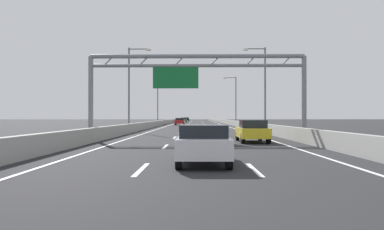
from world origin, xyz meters
TOP-DOWN VIEW (x-y plane):
  - ground_plane at (0.00, 100.00)m, footprint 260.00×260.00m
  - lane_dash_left_1 at (-1.80, 12.50)m, footprint 0.16×3.00m
  - lane_dash_left_2 at (-1.80, 21.50)m, footprint 0.16×3.00m
  - lane_dash_left_3 at (-1.80, 30.50)m, footprint 0.16×3.00m
  - lane_dash_left_4 at (-1.80, 39.50)m, footprint 0.16×3.00m
  - lane_dash_left_5 at (-1.80, 48.50)m, footprint 0.16×3.00m
  - lane_dash_left_6 at (-1.80, 57.50)m, footprint 0.16×3.00m
  - lane_dash_left_7 at (-1.80, 66.50)m, footprint 0.16×3.00m
  - lane_dash_left_8 at (-1.80, 75.50)m, footprint 0.16×3.00m
  - lane_dash_left_9 at (-1.80, 84.50)m, footprint 0.16×3.00m
  - lane_dash_left_10 at (-1.80, 93.50)m, footprint 0.16×3.00m
  - lane_dash_left_11 at (-1.80, 102.50)m, footprint 0.16×3.00m
  - lane_dash_left_12 at (-1.80, 111.50)m, footprint 0.16×3.00m
  - lane_dash_left_13 at (-1.80, 120.50)m, footprint 0.16×3.00m
  - lane_dash_left_14 at (-1.80, 129.50)m, footprint 0.16×3.00m
  - lane_dash_left_15 at (-1.80, 138.50)m, footprint 0.16×3.00m
  - lane_dash_left_16 at (-1.80, 147.50)m, footprint 0.16×3.00m
  - lane_dash_left_17 at (-1.80, 156.50)m, footprint 0.16×3.00m
  - lane_dash_right_1 at (1.80, 12.50)m, footprint 0.16×3.00m
  - lane_dash_right_2 at (1.80, 21.50)m, footprint 0.16×3.00m
  - lane_dash_right_3 at (1.80, 30.50)m, footprint 0.16×3.00m
  - lane_dash_right_4 at (1.80, 39.50)m, footprint 0.16×3.00m
  - lane_dash_right_5 at (1.80, 48.50)m, footprint 0.16×3.00m
  - lane_dash_right_6 at (1.80, 57.50)m, footprint 0.16×3.00m
  - lane_dash_right_7 at (1.80, 66.50)m, footprint 0.16×3.00m
  - lane_dash_right_8 at (1.80, 75.50)m, footprint 0.16×3.00m
  - lane_dash_right_9 at (1.80, 84.50)m, footprint 0.16×3.00m
  - lane_dash_right_10 at (1.80, 93.50)m, footprint 0.16×3.00m
  - lane_dash_right_11 at (1.80, 102.50)m, footprint 0.16×3.00m
  - lane_dash_right_12 at (1.80, 111.50)m, footprint 0.16×3.00m
  - lane_dash_right_13 at (1.80, 120.50)m, footprint 0.16×3.00m
  - lane_dash_right_14 at (1.80, 129.50)m, footprint 0.16×3.00m
  - lane_dash_right_15 at (1.80, 138.50)m, footprint 0.16×3.00m
  - lane_dash_right_16 at (1.80, 147.50)m, footprint 0.16×3.00m
  - lane_dash_right_17 at (1.80, 156.50)m, footprint 0.16×3.00m
  - edge_line_left at (-5.25, 88.00)m, footprint 0.16×176.00m
  - edge_line_right at (5.25, 88.00)m, footprint 0.16×176.00m
  - barrier_left at (-6.90, 110.00)m, footprint 0.45×220.00m
  - barrier_right at (6.90, 110.00)m, footprint 0.45×220.00m
  - sign_gantry at (-0.21, 28.36)m, footprint 16.29×0.36m
  - streetlamp_left_mid at (-7.47, 42.59)m, footprint 2.58×0.28m
  - streetlamp_right_mid at (7.47, 42.59)m, footprint 2.58×0.28m
  - streetlamp_left_far at (-7.47, 73.66)m, footprint 2.58×0.28m
  - streetlamp_right_far at (7.47, 73.66)m, footprint 2.58×0.28m
  - yellow_car at (3.63, 25.22)m, footprint 1.81×4.16m
  - red_car at (-3.43, 75.44)m, footprint 1.90×4.43m
  - black_car at (-3.67, 136.05)m, footprint 1.80×4.61m
  - white_car at (0.20, 14.01)m, footprint 1.82×4.25m
  - green_car at (-3.67, 106.00)m, footprint 1.72×4.16m

SIDE VIEW (x-z plane):
  - ground_plane at x=0.00m, z-range 0.00..0.00m
  - lane_dash_left_1 at x=-1.80m, z-range 0.00..0.01m
  - lane_dash_left_2 at x=-1.80m, z-range 0.00..0.01m
  - lane_dash_left_3 at x=-1.80m, z-range 0.00..0.01m
  - lane_dash_left_4 at x=-1.80m, z-range 0.00..0.01m
  - lane_dash_left_5 at x=-1.80m, z-range 0.00..0.01m
  - lane_dash_left_6 at x=-1.80m, z-range 0.00..0.01m
  - lane_dash_left_7 at x=-1.80m, z-range 0.00..0.01m
  - lane_dash_left_8 at x=-1.80m, z-range 0.00..0.01m
  - lane_dash_left_9 at x=-1.80m, z-range 0.00..0.01m
  - lane_dash_left_10 at x=-1.80m, z-range 0.00..0.01m
  - lane_dash_left_11 at x=-1.80m, z-range 0.00..0.01m
  - lane_dash_left_12 at x=-1.80m, z-range 0.00..0.01m
  - lane_dash_left_13 at x=-1.80m, z-range 0.00..0.01m
  - lane_dash_left_14 at x=-1.80m, z-range 0.00..0.01m
  - lane_dash_left_15 at x=-1.80m, z-range 0.00..0.01m
  - lane_dash_left_16 at x=-1.80m, z-range 0.00..0.01m
  - lane_dash_left_17 at x=-1.80m, z-range 0.00..0.01m
  - lane_dash_right_1 at x=1.80m, z-range 0.00..0.01m
  - lane_dash_right_2 at x=1.80m, z-range 0.00..0.01m
  - lane_dash_right_3 at x=1.80m, z-range 0.00..0.01m
  - lane_dash_right_4 at x=1.80m, z-range 0.00..0.01m
  - lane_dash_right_5 at x=1.80m, z-range 0.00..0.01m
  - lane_dash_right_6 at x=1.80m, z-range 0.00..0.01m
  - lane_dash_right_7 at x=1.80m, z-range 0.00..0.01m
  - lane_dash_right_8 at x=1.80m, z-range 0.00..0.01m
  - lane_dash_right_9 at x=1.80m, z-range 0.00..0.01m
  - lane_dash_right_10 at x=1.80m, z-range 0.00..0.01m
  - lane_dash_right_11 at x=1.80m, z-range 0.00..0.01m
  - lane_dash_right_12 at x=1.80m, z-range 0.00..0.01m
  - lane_dash_right_13 at x=1.80m, z-range 0.00..0.01m
  - lane_dash_right_14 at x=1.80m, z-range 0.00..0.01m
  - lane_dash_right_15 at x=1.80m, z-range 0.00..0.01m
  - lane_dash_right_16 at x=1.80m, z-range 0.00..0.01m
  - lane_dash_right_17 at x=1.80m, z-range 0.00..0.01m
  - edge_line_left at x=-5.25m, z-range 0.00..0.01m
  - edge_line_right at x=5.25m, z-range 0.00..0.01m
  - barrier_left at x=-6.90m, z-range 0.00..0.95m
  - barrier_right at x=6.90m, z-range 0.00..0.95m
  - black_car at x=-3.67m, z-range 0.02..1.42m
  - red_car at x=-3.43m, z-range 0.03..1.43m
  - white_car at x=0.20m, z-range 0.03..1.44m
  - green_car at x=-3.67m, z-range 0.03..1.45m
  - yellow_car at x=3.63m, z-range 0.01..1.48m
  - sign_gantry at x=-0.21m, z-range 1.66..8.02m
  - streetlamp_left_mid at x=-7.47m, z-range 0.65..10.15m
  - streetlamp_right_mid at x=7.47m, z-range 0.65..10.15m
  - streetlamp_left_far at x=-7.47m, z-range 0.65..10.15m
  - streetlamp_right_far at x=7.47m, z-range 0.65..10.15m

